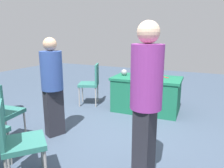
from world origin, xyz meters
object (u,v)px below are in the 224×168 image
at_px(person_presenter, 146,96).
at_px(scissors_red, 165,77).
at_px(yarn_ball, 124,72).
at_px(chair_tucked_left, 0,110).
at_px(chair_tucked_right, 16,138).
at_px(table_foreground, 146,94).
at_px(laptop_silver, 149,75).
at_px(chair_near_front, 92,81).
at_px(person_attendee_browsing, 52,83).

bearing_deg(person_presenter, scissors_red, -168.35).
bearing_deg(yarn_ball, chair_tucked_left, 69.27).
height_order(chair_tucked_right, scissors_red, chair_tucked_right).
xyz_separation_m(table_foreground, yarn_ball, (0.53, -0.00, 0.44)).
relative_size(chair_tucked_left, laptop_silver, 2.80).
relative_size(table_foreground, chair_near_front, 1.52).
bearing_deg(person_attendee_browsing, person_presenter, 99.22).
bearing_deg(yarn_ball, laptop_silver, -170.09).
bearing_deg(person_attendee_browsing, chair_tucked_right, 45.84).
xyz_separation_m(table_foreground, chair_tucked_left, (1.45, 2.43, 0.20)).
bearing_deg(person_attendee_browsing, chair_tucked_left, -9.91).
height_order(person_presenter, yarn_ball, person_presenter).
distance_m(person_attendee_browsing, scissors_red, 2.38).
bearing_deg(yarn_ball, chair_tucked_right, 89.13).
height_order(chair_near_front, person_attendee_browsing, person_attendee_browsing).
distance_m(chair_tucked_right, person_presenter, 1.47).
height_order(table_foreground, chair_near_front, chair_near_front).
bearing_deg(chair_near_front, table_foreground, -106.56).
height_order(table_foreground, chair_tucked_right, chair_tucked_right).
distance_m(chair_tucked_left, laptop_silver, 2.92).
bearing_deg(person_attendee_browsing, scissors_red, 169.11).
xyz_separation_m(chair_tucked_left, person_attendee_browsing, (-0.44, -0.65, 0.31)).
bearing_deg(yarn_ball, table_foreground, 179.77).
relative_size(chair_tucked_right, scissors_red, 5.23).
xyz_separation_m(chair_near_front, scissors_red, (-1.65, -0.30, 0.19)).
bearing_deg(scissors_red, yarn_ball, -138.96).
distance_m(person_attendee_browsing, yarn_ball, 1.85).
relative_size(chair_tucked_right, person_presenter, 0.53).
distance_m(table_foreground, laptop_silver, 0.42).
height_order(chair_tucked_right, person_presenter, person_presenter).
bearing_deg(laptop_silver, person_presenter, 98.76).
bearing_deg(person_attendee_browsing, table_foreground, 174.66).
bearing_deg(laptop_silver, chair_tucked_left, 53.12).
distance_m(chair_near_front, yarn_ball, 0.82).
xyz_separation_m(chair_near_front, chair_tucked_left, (0.15, 2.29, 0.01)).
xyz_separation_m(yarn_ball, scissors_red, (-0.88, -0.16, -0.06)).
height_order(chair_near_front, person_presenter, person_presenter).
bearing_deg(chair_tucked_right, table_foreground, 119.22).
relative_size(laptop_silver, scissors_red, 1.94).
relative_size(table_foreground, chair_tucked_left, 1.51).
distance_m(person_presenter, scissors_red, 2.42).
bearing_deg(person_presenter, yarn_ball, -147.71).
height_order(table_foreground, chair_tucked_left, chair_tucked_left).
bearing_deg(person_presenter, chair_tucked_right, -57.48).
bearing_deg(scissors_red, person_presenter, -51.75).
bearing_deg(table_foreground, chair_tucked_left, 59.25).
relative_size(chair_near_front, laptop_silver, 2.76).
relative_size(chair_tucked_right, laptop_silver, 2.69).
distance_m(chair_tucked_left, person_attendee_browsing, 0.84).
xyz_separation_m(chair_tucked_left, person_presenter, (-2.11, -0.20, 0.42)).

